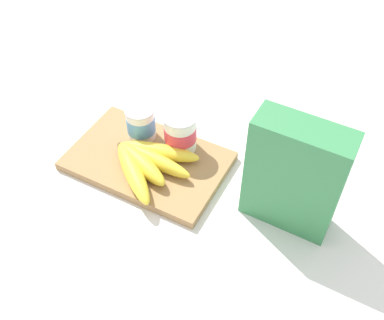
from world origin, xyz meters
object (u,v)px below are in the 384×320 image
yogurt_cup_front (141,123)px  yogurt_cup_back (180,132)px  cutting_board (148,161)px  cereal_box (294,176)px  banana_bunch (146,162)px

yogurt_cup_front → yogurt_cup_back: bearing=6.0°
cutting_board → yogurt_cup_back: bearing=52.7°
cereal_box → yogurt_cup_front: (-0.37, 0.05, -0.06)m
yogurt_cup_front → yogurt_cup_back: 0.10m
banana_bunch → yogurt_cup_back: bearing=69.4°
cereal_box → banana_bunch: 0.32m
yogurt_cup_front → banana_bunch: yogurt_cup_front is taller
cutting_board → cereal_box: size_ratio=1.41×
yogurt_cup_back → banana_bunch: yogurt_cup_back is taller
cereal_box → yogurt_cup_front: cereal_box is taller
yogurt_cup_front → cereal_box: bearing=-7.0°
yogurt_cup_front → banana_bunch: size_ratio=0.42×
cereal_box → yogurt_cup_back: bearing=169.6°
cutting_board → cereal_box: cereal_box is taller
cutting_board → banana_bunch: size_ratio=1.76×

